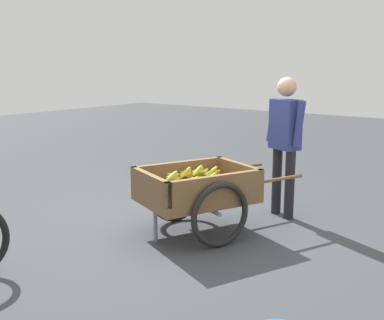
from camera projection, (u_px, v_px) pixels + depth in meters
The scene contains 3 objects.
ground_plane at pixel (189, 227), 5.09m from camera, with size 24.00×24.00×0.00m, color #3D3F44.
fruit_cart at pixel (197, 192), 4.83m from camera, with size 1.81×1.33×0.69m.
vendor_person at pixel (285, 135), 5.28m from camera, with size 0.31×0.54×1.58m.
Camera 1 is at (3.83, 2.97, 1.72)m, focal length 44.28 mm.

